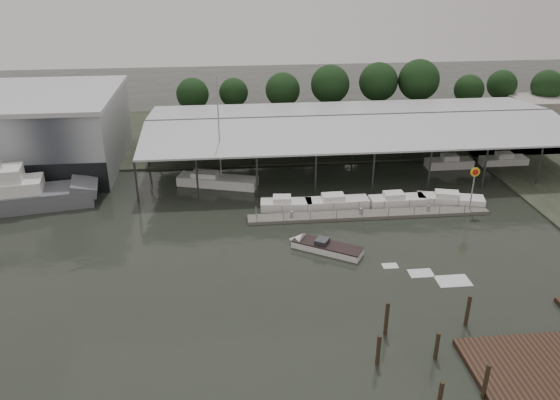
{
  "coord_description": "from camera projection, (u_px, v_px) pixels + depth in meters",
  "views": [
    {
      "loc": [
        -0.86,
        -45.03,
        28.18
      ],
      "look_at": [
        4.68,
        10.07,
        2.5
      ],
      "focal_mm": 35.0,
      "sensor_mm": 36.0,
      "label": 1
    }
  ],
  "objects": [
    {
      "name": "mooring_pilings",
      "position": [
        431.0,
        350.0,
        40.48
      ],
      "size": [
        8.74,
        8.83,
        3.59
      ],
      "color": "#382D1C",
      "rests_on": "ground"
    },
    {
      "name": "speedboat_underway",
      "position": [
        321.0,
        246.0,
        55.83
      ],
      "size": [
        16.85,
        11.02,
        2.0
      ],
      "rotation": [
        0.0,
        0.0,
        2.59
      ],
      "color": "white",
      "rests_on": "ground"
    },
    {
      "name": "shell_fuel_sign",
      "position": [
        474.0,
        181.0,
        62.4
      ],
      "size": [
        1.1,
        0.18,
        5.55
      ],
      "color": "gray",
      "rests_on": "ground"
    },
    {
      "name": "moored_cruiser_1",
      "position": [
        336.0,
        202.0,
        64.95
      ],
      "size": [
        7.56,
        2.42,
        1.7
      ],
      "rotation": [
        0.0,
        0.0,
        0.03
      ],
      "color": "white",
      "rests_on": "ground"
    },
    {
      "name": "land_strip_far",
      "position": [
        233.0,
        134.0,
        90.45
      ],
      "size": [
        140.0,
        30.0,
        0.3
      ],
      "color": "#3B4332",
      "rests_on": "ground"
    },
    {
      "name": "horizon_tree_line",
      "position": [
        376.0,
        86.0,
        95.58
      ],
      "size": [
        68.95,
        8.88,
        10.74
      ],
      "color": "#302115",
      "rests_on": "ground"
    },
    {
      "name": "floating_dock",
      "position": [
        369.0,
        215.0,
        62.88
      ],
      "size": [
        28.0,
        2.0,
        1.4
      ],
      "color": "slate",
      "rests_on": "ground"
    },
    {
      "name": "storage_warehouse",
      "position": [
        29.0,
        131.0,
        74.85
      ],
      "size": [
        24.5,
        20.5,
        10.5
      ],
      "color": "#9FA5A9",
      "rests_on": "ground"
    },
    {
      "name": "ground",
      "position": [
        242.0,
        269.0,
        52.58
      ],
      "size": [
        200.0,
        200.0,
        0.0
      ],
      "primitive_type": "plane",
      "color": "black",
      "rests_on": "ground"
    },
    {
      "name": "white_sailboat",
      "position": [
        216.0,
        181.0,
        70.82
      ],
      "size": [
        10.67,
        5.44,
        14.61
      ],
      "rotation": [
        0.0,
        0.0,
        -0.29
      ],
      "color": "white",
      "rests_on": "ground"
    },
    {
      "name": "moored_cruiser_3",
      "position": [
        450.0,
        199.0,
        65.67
      ],
      "size": [
        8.09,
        4.1,
        1.7
      ],
      "rotation": [
        0.0,
        0.0,
        -0.26
      ],
      "color": "white",
      "rests_on": "ground"
    },
    {
      "name": "moored_cruiser_0",
      "position": [
        286.0,
        204.0,
        64.43
      ],
      "size": [
        6.18,
        2.67,
        1.7
      ],
      "rotation": [
        0.0,
        0.0,
        -0.08
      ],
      "color": "white",
      "rests_on": "ground"
    },
    {
      "name": "moored_cruiser_2",
      "position": [
        397.0,
        200.0,
        65.45
      ],
      "size": [
        6.78,
        2.36,
        1.7
      ],
      "rotation": [
        0.0,
        0.0,
        0.02
      ],
      "color": "white",
      "rests_on": "ground"
    },
    {
      "name": "covered_boat_shed",
      "position": [
        354.0,
        120.0,
        76.82
      ],
      "size": [
        58.24,
        24.0,
        6.96
      ],
      "color": "#B8BABD",
      "rests_on": "ground"
    },
    {
      "name": "grey_trawler",
      "position": [
        19.0,
        196.0,
        64.33
      ],
      "size": [
        18.2,
        7.46,
        8.84
      ],
      "rotation": [
        0.0,
        0.0,
        0.17
      ],
      "color": "#5B5F65",
      "rests_on": "ground"
    }
  ]
}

